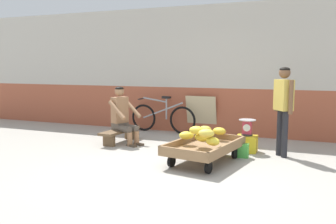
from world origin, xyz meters
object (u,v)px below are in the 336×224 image
banana_cart (205,148)px  shopping_bag (243,151)px  sign_board (201,115)px  customer_adult (283,101)px  bicycle_near_left (162,118)px  weighing_scale (247,127)px  low_bench (120,133)px  plastic_crate (247,144)px  vendor_seated (123,115)px

banana_cart → shopping_bag: (0.52, 0.55, -0.12)m
sign_board → customer_adult: customer_adult is taller
bicycle_near_left → weighing_scale: bearing=-29.1°
shopping_bag → bicycle_near_left: bearing=143.0°
low_bench → bicycle_near_left: size_ratio=0.67×
plastic_crate → customer_adult: size_ratio=0.24×
banana_cart → bicycle_near_left: 2.74m
banana_cart → low_bench: size_ratio=1.40×
banana_cart → low_bench: bearing=157.6°
bicycle_near_left → customer_adult: bearing=-25.2°
plastic_crate → customer_adult: 1.01m
vendor_seated → customer_adult: (3.06, 0.08, 0.38)m
plastic_crate → banana_cart: bearing=-117.3°
bicycle_near_left → low_bench: bearing=-105.1°
plastic_crate → customer_adult: bearing=-9.5°
banana_cart → weighing_scale: (0.51, 0.98, 0.21)m
vendor_seated → sign_board: vendor_seated is taller
vendor_seated → customer_adult: customer_adult is taller
vendor_seated → weighing_scale: (2.45, 0.18, -0.11)m
bicycle_near_left → sign_board: sign_board is taller
low_bench → customer_adult: size_ratio=0.73×
sign_board → customer_adult: bearing=-38.4°
low_bench → vendor_seated: 0.38m
low_bench → shopping_bag: low_bench is taller
weighing_scale → bicycle_near_left: size_ratio=0.18×
sign_board → vendor_seated: bearing=-126.8°
customer_adult → banana_cart: bearing=-141.8°
low_bench → sign_board: sign_board is taller
banana_cart → sign_board: size_ratio=1.79×
customer_adult → bicycle_near_left: bearing=154.8°
bicycle_near_left → customer_adult: size_ratio=1.08×
banana_cart → plastic_crate: 1.11m
weighing_scale → shopping_bag: bearing=-88.3°
bicycle_near_left → sign_board: (0.89, 0.19, 0.08)m
vendor_seated → sign_board: size_ratio=1.30×
customer_adult → low_bench: bearing=-179.1°
low_bench → customer_adult: 3.23m
bicycle_near_left → customer_adult: (2.77, -1.30, 0.60)m
shopping_bag → low_bench: bearing=173.6°
banana_cart → low_bench: (-2.02, 0.83, -0.04)m
plastic_crate → bicycle_near_left: size_ratio=0.22×
weighing_scale → customer_adult: size_ratio=0.20×
weighing_scale → vendor_seated: bearing=-175.8°
vendor_seated → shopping_bag: bearing=-5.9°
plastic_crate → customer_adult: (0.61, -0.10, 0.80)m
customer_adult → shopping_bag: 1.08m
banana_cart → weighing_scale: size_ratio=5.23×
banana_cart → plastic_crate: bearing=62.7°
sign_board → bicycle_near_left: bearing=-168.2°
low_bench → sign_board: 2.00m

